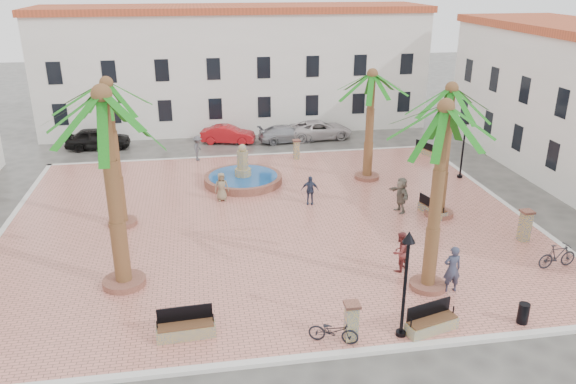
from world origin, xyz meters
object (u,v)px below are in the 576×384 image
Objects in this scene: pedestrian_north at (198,148)px; car_white at (320,130)px; fountain at (243,178)px; bench_s at (186,329)px; litter_bin at (523,313)px; bollard_n at (296,149)px; palm_ne at (372,87)px; bench_se at (431,324)px; bicycle_b at (557,256)px; car_red at (228,134)px; palm_sw at (105,119)px; pedestrian_east at (401,195)px; lamppost_e at (464,137)px; palm_nw at (108,100)px; cyclist_b at (400,252)px; car_black at (98,138)px; pedestrian_fountain_a at (221,187)px; bollard_se at (351,321)px; lamppost_s at (407,266)px; palm_s at (444,129)px; bench_ne at (426,150)px; bench_e at (432,209)px; bollard_e at (525,225)px; bicycle_a at (333,331)px; palm_e at (450,104)px; pedestrian_fountain_b at (310,190)px; cyclist_a at (452,269)px; car_silver at (287,134)px.

pedestrian_north is 10.24m from car_white.
fountain reaches higher than bench_s.
bollard_n is at bearing 103.03° from litter_bin.
palm_ne reaches higher than bench_se.
bicycle_b is 24.93m from car_red.
litter_bin is (14.36, -5.04, -6.42)m from palm_sw.
pedestrian_east reaches higher than bench_se.
palm_nw is at bearing -169.29° from lamppost_e.
cyclist_b is 0.39× the size of car_black.
pedestrian_fountain_a reaches higher than bench_se.
bollard_se is at bearing 180.00° from litter_bin.
palm_ne is 1.67× the size of lamppost_s.
car_white is (-5.55, 21.64, -0.00)m from bicycle_b.
bench_se is (-1.02, -2.78, -6.22)m from palm_s.
bench_ne is 1.06× the size of pedestrian_north.
cyclist_b is at bearing -139.09° from pedestrian_north.
bench_ne is 0.36× the size of car_white.
lamppost_s is (9.80, -5.04, -4.11)m from palm_sw.
bench_e is at bearing 20.51° from bicycle_b.
car_white is at bearing 106.32° from bollard_e.
bicycle_a is at bearing -128.07° from lamppost_e.
palm_e reaches higher than bench_se.
bench_ne is (5.44, 4.06, -5.30)m from palm_ne.
bollard_se is (-10.95, -14.76, -1.78)m from lamppost_e.
fountain reaches higher than pedestrian_fountain_b.
cyclist_a is at bearing -116.89° from lamppost_e.
pedestrian_fountain_a reaches higher than car_silver.
fountain is 1.03× the size of car_black.
bench_ne is (7.80, 19.54, -0.04)m from bench_se.
car_black is (-15.15, 20.77, -0.26)m from cyclist_b.
bicycle_a is (-7.63, -9.71, 0.18)m from bench_e.
lamppost_e is 1.93× the size of cyclist_a.
cyclist_a is 1.02× the size of pedestrian_east.
palm_ne reaches higher than bicycle_b.
car_silver is (-2.89, 22.21, -0.50)m from cyclist_a.
bench_e is 9.73m from litter_bin.
car_black is 13.70m from car_silver.
bollard_se is at bearing -15.05° from bench_s.
bollard_n is 1.71× the size of litter_bin.
lamppost_e is (7.01, 11.91, -3.98)m from palm_s.
palm_s is 4.06× the size of bench_e.
bench_e is 6.79m from lamppost_e.
bench_ne is 18.19m from cyclist_a.
fountain reaches higher than bollard_n.
fountain is 2.39× the size of cyclist_a.
bollard_se is at bearing -152.31° from pedestrian_north.
pedestrian_fountain_a is (-13.65, 7.30, 0.01)m from bollard_e.
bicycle_a is 1.08× the size of pedestrian_fountain_a.
bench_e is 7.63m from cyclist_a.
lamppost_s is at bearing -143.34° from bollard_e.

